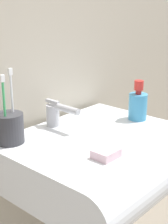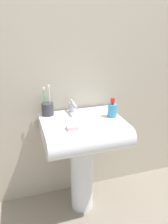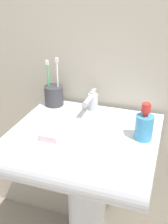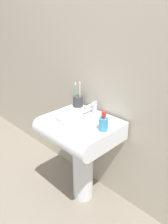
{
  "view_description": "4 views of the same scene",
  "coord_description": "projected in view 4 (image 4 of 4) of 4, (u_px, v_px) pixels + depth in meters",
  "views": [
    {
      "loc": [
        -0.77,
        -0.65,
        1.18
      ],
      "look_at": [
        -0.02,
        0.02,
        0.84
      ],
      "focal_mm": 55.0,
      "sensor_mm": 36.0,
      "label": 1
    },
    {
      "loc": [
        -0.4,
        -1.32,
        1.37
      ],
      "look_at": [
        0.02,
        0.03,
        0.81
      ],
      "focal_mm": 35.0,
      "sensor_mm": 36.0,
      "label": 2
    },
    {
      "loc": [
        0.29,
        -0.92,
        1.31
      ],
      "look_at": [
        -0.02,
        0.01,
        0.82
      ],
      "focal_mm": 45.0,
      "sensor_mm": 36.0,
      "label": 3
    },
    {
      "loc": [
        1.06,
        -1.04,
        1.51
      ],
      "look_at": [
        0.04,
        -0.03,
        0.85
      ],
      "focal_mm": 35.0,
      "sensor_mm": 36.0,
      "label": 4
    }
  ],
  "objects": [
    {
      "name": "soap_bottle",
      "position": [
        103.0,
        123.0,
        1.49
      ],
      "size": [
        0.06,
        0.06,
        0.14
      ],
      "color": "#3F99CC",
      "rests_on": "sink_basin"
    },
    {
      "name": "ground_plane",
      "position": [
        83.0,
        195.0,
        1.98
      ],
      "size": [
        6.0,
        6.0,
        0.0
      ],
      "primitive_type": "plane",
      "color": "gray",
      "rests_on": "ground"
    },
    {
      "name": "faucet",
      "position": [
        93.0,
        107.0,
        1.75
      ],
      "size": [
        0.04,
        0.14,
        0.09
      ],
      "color": "#B7B7BC",
      "rests_on": "sink_basin"
    },
    {
      "name": "wall_back",
      "position": [
        106.0,
        57.0,
        1.64
      ],
      "size": [
        5.0,
        0.05,
        2.4
      ],
      "primitive_type": "cube",
      "color": "#B7AD99",
      "rests_on": "ground"
    },
    {
      "name": "sink_basin",
      "position": [
        78.0,
        130.0,
        1.66
      ],
      "size": [
        0.56,
        0.48,
        0.14
      ],
      "color": "white",
      "rests_on": "sink_pedestal"
    },
    {
      "name": "toothbrush_cup",
      "position": [
        78.0,
        101.0,
        1.87
      ],
      "size": [
        0.09,
        0.09,
        0.22
      ],
      "color": "#38383D",
      "rests_on": "sink_basin"
    },
    {
      "name": "sink_pedestal",
      "position": [
        83.0,
        167.0,
        1.85
      ],
      "size": [
        0.17,
        0.17,
        0.62
      ],
      "primitive_type": "cylinder",
      "color": "white",
      "rests_on": "ground"
    },
    {
      "name": "bar_soap",
      "position": [
        61.0,
        119.0,
        1.64
      ],
      "size": [
        0.07,
        0.06,
        0.02
      ],
      "primitive_type": "cube",
      "color": "silver",
      "rests_on": "sink_basin"
    }
  ]
}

